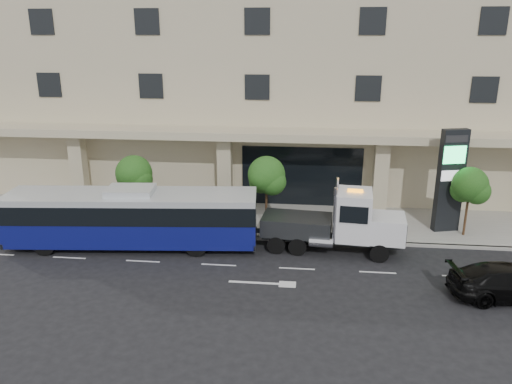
{
  "coord_description": "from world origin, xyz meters",
  "views": [
    {
      "loc": [
        0.35,
        -24.32,
        11.37
      ],
      "look_at": [
        -2.45,
        2.0,
        2.86
      ],
      "focal_mm": 35.0,
      "sensor_mm": 36.0,
      "label": 1
    }
  ],
  "objects_px": {
    "city_bus": "(132,217)",
    "black_sedan": "(510,282)",
    "signage_pylon": "(450,180)",
    "tow_truck": "(339,224)"
  },
  "relations": [
    {
      "from": "city_bus",
      "to": "black_sedan",
      "type": "xyz_separation_m",
      "value": [
        18.56,
        -3.68,
        -0.97
      ]
    },
    {
      "from": "black_sedan",
      "to": "signage_pylon",
      "type": "distance_m",
      "value": 8.07
    },
    {
      "from": "tow_truck",
      "to": "signage_pylon",
      "type": "xyz_separation_m",
      "value": [
        6.44,
        3.4,
        1.62
      ]
    },
    {
      "from": "city_bus",
      "to": "black_sedan",
      "type": "bearing_deg",
      "value": -16.36
    },
    {
      "from": "tow_truck",
      "to": "black_sedan",
      "type": "relative_size",
      "value": 1.61
    },
    {
      "from": "black_sedan",
      "to": "signage_pylon",
      "type": "height_order",
      "value": "signage_pylon"
    },
    {
      "from": "black_sedan",
      "to": "signage_pylon",
      "type": "bearing_deg",
      "value": -0.18
    },
    {
      "from": "tow_truck",
      "to": "black_sedan",
      "type": "bearing_deg",
      "value": -24.68
    },
    {
      "from": "tow_truck",
      "to": "city_bus",
      "type": "bearing_deg",
      "value": -171.88
    },
    {
      "from": "signage_pylon",
      "to": "black_sedan",
      "type": "bearing_deg",
      "value": -97.66
    }
  ]
}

